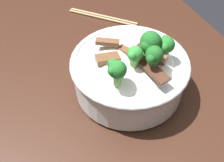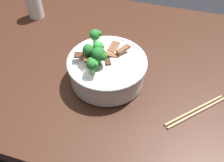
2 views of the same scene
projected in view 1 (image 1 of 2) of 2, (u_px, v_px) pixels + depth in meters
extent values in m
cube|color=#381E14|center=(129.00, 59.00, 1.32)|extent=(0.07, 0.07, 0.75)
cylinder|color=silver|center=(128.00, 88.00, 0.62)|extent=(0.10, 0.10, 0.01)
cylinder|color=silver|center=(129.00, 75.00, 0.59)|extent=(0.24, 0.24, 0.08)
torus|color=silver|center=(130.00, 62.00, 0.56)|extent=(0.26, 0.26, 0.01)
ellipsoid|color=white|center=(130.00, 66.00, 0.57)|extent=(0.20, 0.20, 0.07)
cube|color=#4C2B1E|center=(132.00, 54.00, 0.55)|extent=(0.05, 0.07, 0.01)
cube|color=brown|center=(108.00, 42.00, 0.56)|extent=(0.04, 0.05, 0.01)
cube|color=brown|center=(130.00, 53.00, 0.54)|extent=(0.08, 0.04, 0.03)
cube|color=brown|center=(108.00, 58.00, 0.54)|extent=(0.03, 0.05, 0.02)
cube|color=brown|center=(150.00, 58.00, 0.53)|extent=(0.07, 0.06, 0.02)
cube|color=#4C2B1E|center=(152.00, 70.00, 0.51)|extent=(0.08, 0.04, 0.01)
cylinder|color=#5B9947|center=(149.00, 52.00, 0.54)|extent=(0.01, 0.01, 0.03)
sphere|color=#1E6023|center=(151.00, 42.00, 0.52)|extent=(0.04, 0.04, 0.04)
sphere|color=#1E6023|center=(149.00, 37.00, 0.53)|extent=(0.03, 0.03, 0.03)
sphere|color=#1E6023|center=(147.00, 46.00, 0.52)|extent=(0.03, 0.03, 0.03)
cylinder|color=#6BA84C|center=(117.00, 79.00, 0.49)|extent=(0.01, 0.01, 0.03)
sphere|color=#237028|center=(117.00, 70.00, 0.47)|extent=(0.04, 0.04, 0.04)
sphere|color=#237028|center=(113.00, 64.00, 0.48)|extent=(0.02, 0.02, 0.02)
sphere|color=#237028|center=(112.00, 71.00, 0.47)|extent=(0.02, 0.02, 0.02)
cylinder|color=#5B9947|center=(165.00, 52.00, 0.55)|extent=(0.02, 0.02, 0.02)
sphere|color=#237028|center=(166.00, 45.00, 0.54)|extent=(0.03, 0.03, 0.03)
sphere|color=#237028|center=(165.00, 39.00, 0.54)|extent=(0.02, 0.02, 0.02)
sphere|color=#237028|center=(164.00, 48.00, 0.53)|extent=(0.02, 0.02, 0.02)
cylinder|color=#5B9947|center=(153.00, 65.00, 0.52)|extent=(0.02, 0.02, 0.03)
sphere|color=#1E6023|center=(154.00, 55.00, 0.50)|extent=(0.03, 0.03, 0.03)
sphere|color=#1E6023|center=(151.00, 52.00, 0.51)|extent=(0.02, 0.02, 0.02)
sphere|color=#1E6023|center=(151.00, 59.00, 0.49)|extent=(0.02, 0.02, 0.02)
cylinder|color=#7AB256|center=(134.00, 63.00, 0.52)|extent=(0.02, 0.02, 0.03)
sphere|color=green|center=(135.00, 54.00, 0.51)|extent=(0.03, 0.03, 0.03)
sphere|color=green|center=(131.00, 51.00, 0.51)|extent=(0.02, 0.02, 0.02)
sphere|color=green|center=(132.00, 56.00, 0.50)|extent=(0.02, 0.02, 0.02)
cylinder|color=tan|center=(103.00, 16.00, 0.83)|extent=(0.16, 0.17, 0.01)
cylinder|color=tan|center=(102.00, 18.00, 0.82)|extent=(0.16, 0.17, 0.01)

